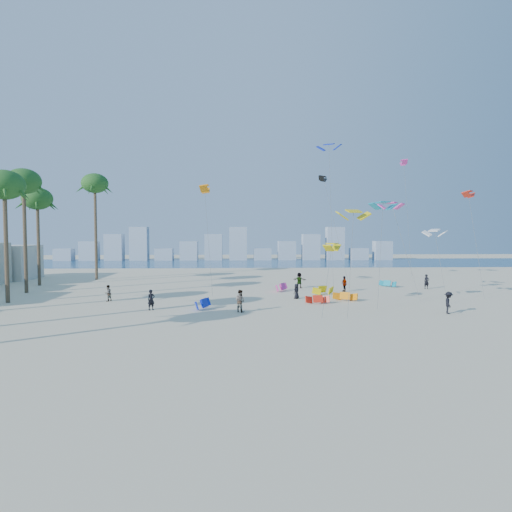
{
  "coord_description": "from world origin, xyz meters",
  "views": [
    {
      "loc": [
        1.11,
        -26.25,
        6.72
      ],
      "look_at": [
        3.0,
        16.0,
        4.5
      ],
      "focal_mm": 29.95,
      "sensor_mm": 36.0,
      "label": 1
    }
  ],
  "objects": [
    {
      "name": "kitesurfer_near",
      "position": [
        -6.43,
        11.32,
        0.91
      ],
      "size": [
        0.79,
        0.74,
        1.81
      ],
      "primitive_type": "imported",
      "rotation": [
        0.0,
        0.0,
        0.62
      ],
      "color": "black",
      "rests_on": "ground"
    },
    {
      "name": "kitesurfers_far",
      "position": [
        10.52,
        18.96,
        0.9
      ],
      "size": [
        36.68,
        18.83,
        1.91
      ],
      "color": "black",
      "rests_on": "ground"
    },
    {
      "name": "kitesurfer_mid",
      "position": [
        1.36,
        10.06,
        0.96
      ],
      "size": [
        1.18,
        1.15,
        1.91
      ],
      "primitive_type": "imported",
      "rotation": [
        0.0,
        0.0,
        2.45
      ],
      "color": "gray",
      "rests_on": "ground"
    },
    {
      "name": "distant_skyline",
      "position": [
        -1.19,
        82.0,
        3.09
      ],
      "size": [
        85.0,
        3.0,
        8.4
      ],
      "color": "#9EADBF",
      "rests_on": "ground"
    },
    {
      "name": "ground",
      "position": [
        0.0,
        0.0,
        0.0
      ],
      "size": [
        220.0,
        220.0,
        0.0
      ],
      "primitive_type": "plane",
      "color": "beige",
      "rests_on": "ground"
    },
    {
      "name": "ocean",
      "position": [
        0.0,
        72.0,
        0.01
      ],
      "size": [
        220.0,
        220.0,
        0.0
      ],
      "primitive_type": "plane",
      "color": "navy",
      "rests_on": "ground"
    },
    {
      "name": "flying_kites",
      "position": [
        13.85,
        21.66,
        11.85
      ],
      "size": [
        31.75,
        33.57,
        18.62
      ],
      "color": "yellow",
      "rests_on": "ground"
    },
    {
      "name": "grounded_kites",
      "position": [
        8.57,
        18.33,
        0.41
      ],
      "size": [
        23.82,
        17.62,
        0.86
      ],
      "color": "#0B23C6",
      "rests_on": "ground"
    }
  ]
}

